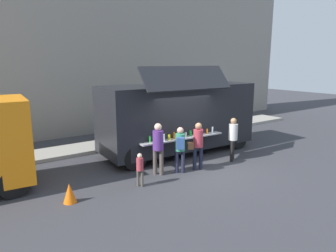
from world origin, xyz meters
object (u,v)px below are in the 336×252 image
at_px(customer_rear_waiting, 158,144).
at_px(child_near_queue, 140,167).
at_px(food_truck_main, 178,116).
at_px(traffic_cone_orange, 70,193).
at_px(trash_bin, 208,122).
at_px(customer_mid_with_backpack, 180,145).
at_px(customer_front_ordering, 198,142).
at_px(customer_extra_browsing, 233,135).

bearing_deg(customer_rear_waiting, child_near_queue, 172.46).
height_order(food_truck_main, traffic_cone_orange, food_truck_main).
bearing_deg(trash_bin, customer_mid_with_backpack, -140.70).
bearing_deg(traffic_cone_orange, customer_front_ordering, -0.07).
distance_m(food_truck_main, customer_rear_waiting, 2.78).
bearing_deg(customer_mid_with_backpack, food_truck_main, 1.06).
height_order(traffic_cone_orange, customer_front_ordering, customer_front_ordering).
bearing_deg(customer_rear_waiting, trash_bin, -0.78).
height_order(food_truck_main, customer_front_ordering, food_truck_main).
xyz_separation_m(customer_front_ordering, customer_mid_with_backpack, (-0.73, 0.06, -0.02)).
xyz_separation_m(traffic_cone_orange, trash_bin, (9.13, 4.39, 0.22)).
bearing_deg(traffic_cone_orange, customer_mid_with_backpack, 0.79).
distance_m(traffic_cone_orange, customer_extra_browsing, 6.36).
bearing_deg(customer_front_ordering, food_truck_main, 6.01).
distance_m(customer_mid_with_backpack, customer_extra_browsing, 2.49).
relative_size(trash_bin, customer_extra_browsing, 0.59).
bearing_deg(customer_extra_browsing, traffic_cone_orange, 55.59).
relative_size(food_truck_main, child_near_queue, 6.20).
height_order(food_truck_main, customer_extra_browsing, food_truck_main).
bearing_deg(trash_bin, customer_rear_waiting, -146.10).
distance_m(customer_front_ordering, customer_extra_browsing, 1.76).
distance_m(traffic_cone_orange, trash_bin, 10.13).
bearing_deg(child_near_queue, customer_extra_browsing, -33.67).
bearing_deg(child_near_queue, trash_bin, -2.38).
xyz_separation_m(traffic_cone_orange, customer_extra_browsing, (6.32, -0.03, 0.73)).
bearing_deg(customer_rear_waiting, traffic_cone_orange, 152.02).
xyz_separation_m(food_truck_main, trash_bin, (3.84, 2.32, -1.07)).
relative_size(customer_front_ordering, customer_mid_with_backpack, 1.05).
bearing_deg(food_truck_main, trash_bin, 33.90).
relative_size(food_truck_main, customer_front_ordering, 3.88).
xyz_separation_m(food_truck_main, child_near_queue, (-3.16, -2.22, -0.93)).
relative_size(trash_bin, child_near_queue, 0.93).
xyz_separation_m(customer_rear_waiting, customer_extra_browsing, (3.18, -0.40, -0.06)).
bearing_deg(trash_bin, food_truck_main, -148.84).
bearing_deg(food_truck_main, customer_mid_with_backpack, -123.18).
height_order(food_truck_main, customer_rear_waiting, food_truck_main).
relative_size(customer_front_ordering, customer_extra_browsing, 1.01).
xyz_separation_m(trash_bin, customer_front_ordering, (-4.57, -4.40, 0.51)).
xyz_separation_m(traffic_cone_orange, customer_rear_waiting, (3.14, 0.37, 0.79)).
distance_m(customer_front_ordering, child_near_queue, 2.47).
xyz_separation_m(food_truck_main, customer_front_ordering, (-0.73, -2.07, -0.56)).
relative_size(traffic_cone_orange, trash_bin, 0.56).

